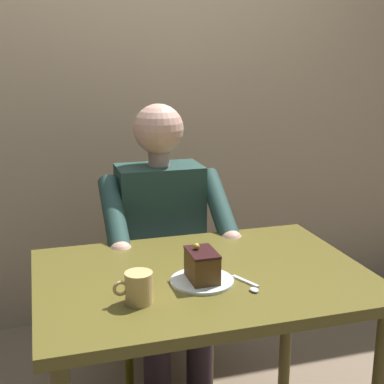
% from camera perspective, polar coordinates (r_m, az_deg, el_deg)
% --- Properties ---
extents(cafe_rear_panel, '(6.40, 0.12, 3.00)m').
position_cam_1_polar(cafe_rear_panel, '(2.89, -6.92, 15.51)').
color(cafe_rear_panel, tan).
rests_on(cafe_rear_panel, ground).
extents(dining_table, '(1.08, 0.76, 0.75)m').
position_cam_1_polar(dining_table, '(1.80, 1.16, -11.31)').
color(dining_table, brown).
rests_on(dining_table, ground).
extents(chair, '(0.42, 0.42, 0.90)m').
position_cam_1_polar(chair, '(2.50, -3.87, -7.84)').
color(chair, '#685B0F').
rests_on(chair, ground).
extents(seated_person, '(0.53, 0.58, 1.25)m').
position_cam_1_polar(seated_person, '(2.29, -2.98, -5.76)').
color(seated_person, '#24403B').
rests_on(seated_person, ground).
extents(dessert_plate, '(0.20, 0.20, 0.01)m').
position_cam_1_polar(dessert_plate, '(1.70, 1.08, -9.49)').
color(dessert_plate, white).
rests_on(dessert_plate, dining_table).
extents(cake_slice, '(0.08, 0.13, 0.11)m').
position_cam_1_polar(cake_slice, '(1.67, 1.08, -7.83)').
color(cake_slice, brown).
rests_on(cake_slice, dessert_plate).
extents(coffee_cup, '(0.12, 0.08, 0.09)m').
position_cam_1_polar(coffee_cup, '(1.56, -5.77, -10.10)').
color(coffee_cup, '#DBB16E').
rests_on(coffee_cup, dining_table).
extents(dessert_spoon, '(0.06, 0.14, 0.01)m').
position_cam_1_polar(dessert_spoon, '(1.67, 6.23, -9.95)').
color(dessert_spoon, silver).
rests_on(dessert_spoon, dining_table).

